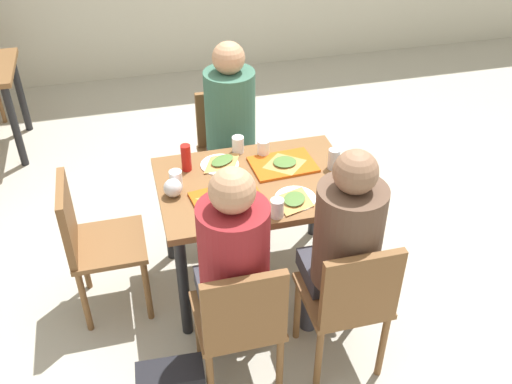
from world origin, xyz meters
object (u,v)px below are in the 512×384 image
(main_table, at_px, (256,197))
(pizza_slice_a, at_px, (225,200))
(plastic_cup_d, at_px, (263,148))
(foil_bundle, at_px, (173,188))
(tray_red_near, at_px, (228,199))
(pizza_slice_c, at_px, (222,161))
(person_in_brown_jacket, at_px, (344,241))
(tray_red_far, at_px, (283,164))
(pizza_slice_b, at_px, (285,163))
(chair_far_side, at_px, (228,145))
(plastic_cup_c, at_px, (176,179))
(chair_left_end, at_px, (91,238))
(plastic_cup_b, at_px, (277,208))
(chair_near_right, at_px, (350,299))
(plastic_cup_a, at_px, (238,145))
(condiment_bottle, at_px, (186,158))
(paper_plate_center, at_px, (220,165))
(chair_near_left, at_px, (240,320))
(soda_can, at_px, (334,159))
(person_in_red, at_px, (233,260))
(pizza_slice_d, at_px, (294,200))
(paper_plate_near_edge, at_px, (295,198))
(person_far_side, at_px, (232,123))

(main_table, distance_m, pizza_slice_a, 0.29)
(plastic_cup_d, distance_m, foil_bundle, 0.63)
(tray_red_near, height_order, pizza_slice_c, pizza_slice_c)
(person_in_brown_jacket, distance_m, foil_bundle, 0.95)
(tray_red_far, distance_m, foil_bundle, 0.66)
(tray_red_far, distance_m, pizza_slice_b, 0.02)
(chair_far_side, bearing_deg, plastic_cup_c, -121.38)
(chair_left_end, distance_m, plastic_cup_b, 1.04)
(chair_near_right, distance_m, tray_red_far, 0.91)
(chair_left_end, bearing_deg, chair_near_right, -32.66)
(tray_red_far, height_order, plastic_cup_a, plastic_cup_a)
(condiment_bottle, bearing_deg, person_in_brown_jacket, -53.35)
(pizza_slice_a, xyz_separation_m, condiment_bottle, (-0.14, 0.37, 0.06))
(main_table, distance_m, plastic_cup_b, 0.36)
(chair_near_right, bearing_deg, tray_red_near, 125.98)
(chair_near_right, bearing_deg, paper_plate_center, 113.89)
(plastic_cup_a, xyz_separation_m, condiment_bottle, (-0.32, -0.11, 0.03))
(pizza_slice_a, relative_size, foil_bundle, 2.63)
(pizza_slice_a, height_order, pizza_slice_b, same)
(pizza_slice_b, bearing_deg, chair_far_side, 106.57)
(condiment_bottle, bearing_deg, pizza_slice_a, -68.57)
(chair_left_end, bearing_deg, tray_red_far, 5.87)
(person_in_brown_jacket, bearing_deg, plastic_cup_c, 135.82)
(chair_near_left, bearing_deg, paper_plate_center, 83.68)
(plastic_cup_b, bearing_deg, plastic_cup_d, 81.94)
(soda_can, distance_m, condiment_bottle, 0.83)
(tray_red_near, bearing_deg, tray_red_far, 33.26)
(chair_near_right, bearing_deg, pizza_slice_c, 112.75)
(main_table, relative_size, chair_near_left, 1.24)
(person_in_red, relative_size, pizza_slice_a, 4.86)
(pizza_slice_b, height_order, pizza_slice_d, pizza_slice_b)
(pizza_slice_c, bearing_deg, chair_near_right, -67.25)
(chair_near_left, distance_m, foil_bundle, 0.81)
(pizza_slice_b, distance_m, plastic_cup_d, 0.17)
(chair_far_side, distance_m, paper_plate_center, 0.62)
(tray_red_far, xyz_separation_m, plastic_cup_b, (-0.16, -0.44, 0.04))
(paper_plate_near_edge, height_order, plastic_cup_c, plastic_cup_c)
(chair_left_end, distance_m, person_far_side, 1.14)
(person_in_red, bearing_deg, paper_plate_near_edge, 43.87)
(person_in_brown_jacket, height_order, plastic_cup_b, person_in_brown_jacket)
(chair_near_left, height_order, plastic_cup_d, chair_near_left)
(person_in_brown_jacket, distance_m, pizza_slice_b, 0.73)
(plastic_cup_c, xyz_separation_m, soda_can, (0.89, -0.04, 0.01))
(chair_far_side, relative_size, pizza_slice_b, 4.31)
(chair_far_side, height_order, chair_left_end, same)
(plastic_cup_a, distance_m, foil_bundle, 0.55)
(pizza_slice_c, bearing_deg, foil_bundle, -142.77)
(pizza_slice_b, bearing_deg, person_in_red, -122.56)
(plastic_cup_d, bearing_deg, foil_bundle, -154.79)
(plastic_cup_b, xyz_separation_m, plastic_cup_d, (0.08, 0.57, 0.00))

